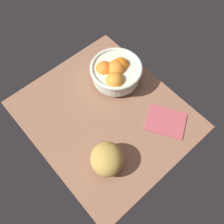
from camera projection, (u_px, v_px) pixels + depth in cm
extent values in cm
cube|color=#8B5E46|center=(105.00, 116.00, 105.81)|extent=(66.75, 58.28, 3.00)
cylinder|color=silver|center=(116.00, 78.00, 111.64)|extent=(8.38, 8.38, 2.23)
cylinder|color=silver|center=(116.00, 73.00, 107.97)|extent=(20.45, 20.45, 6.11)
torus|color=silver|center=(116.00, 68.00, 105.28)|extent=(22.05, 22.05, 1.60)
sphere|color=orange|center=(115.00, 82.00, 103.61)|extent=(8.23, 8.23, 8.23)
sphere|color=orange|center=(120.00, 66.00, 107.43)|extent=(7.77, 7.77, 7.77)
sphere|color=orange|center=(104.00, 70.00, 106.54)|extent=(7.68, 7.68, 7.68)
sphere|color=orange|center=(116.00, 70.00, 106.38)|extent=(8.54, 8.54, 8.54)
ellipsoid|color=#B68E43|center=(107.00, 159.00, 90.67)|extent=(17.62, 17.39, 9.32)
cube|color=#B34A53|center=(166.00, 121.00, 102.42)|extent=(19.42, 18.31, 0.96)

